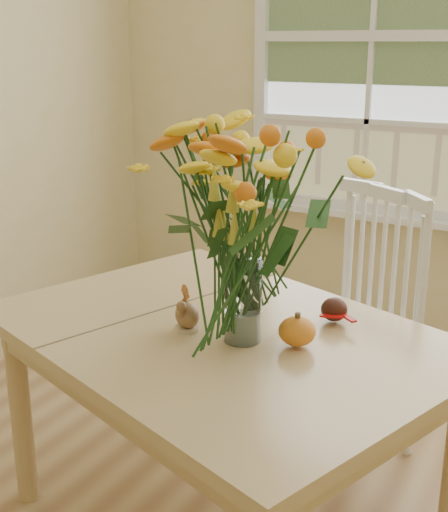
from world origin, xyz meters
The scene contains 6 objects.
dining_table centered at (-0.42, 0.52, 0.62)m, with size 1.57×1.34×0.72m.
windsor_chair centered at (-0.23, 1.25, 0.56)m, with size 0.62×0.61×0.99m.
flower_vase centered at (-0.33, 0.49, 1.07)m, with size 0.50×0.50×0.60m.
pumpkin centered at (-0.18, 0.52, 0.76)m, with size 0.10×0.10×0.08m, color orange.
turkey_figurine centered at (-0.50, 0.47, 0.76)m, with size 0.12×0.11×0.12m.
dark_gourd centered at (-0.15, 0.74, 0.75)m, with size 0.13×0.09×0.07m.
Camera 1 is at (0.49, -1.09, 1.53)m, focal length 48.00 mm.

